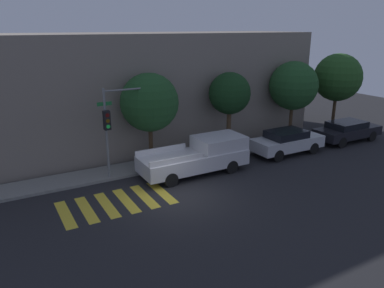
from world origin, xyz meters
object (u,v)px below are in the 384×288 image
object	(u,v)px
traffic_light_pole	(117,116)
pickup_truck	(200,156)
tree_far_end	(293,86)
tree_near_corner	(149,103)
sedan_near_corner	(287,141)
tree_midblock	(230,94)
sedan_middle	(347,130)
tree_behind_truck	(338,78)

from	to	relation	value
traffic_light_pole	pickup_truck	world-z (taller)	traffic_light_pole
pickup_truck	tree_far_end	distance (m)	8.95
tree_near_corner	tree_far_end	xyz separation A→B (m)	(10.01, 0.00, 0.12)
sedan_near_corner	tree_midblock	world-z (taller)	tree_midblock
pickup_truck	sedan_middle	world-z (taller)	pickup_truck
tree_far_end	pickup_truck	bearing A→B (deg)	-165.07
sedan_middle	tree_behind_truck	size ratio (longest dim) A/B	0.84
traffic_light_pole	pickup_truck	xyz separation A→B (m)	(3.83, -1.27, -2.28)
traffic_light_pole	tree_behind_truck	world-z (taller)	tree_behind_truck
traffic_light_pole	tree_behind_truck	bearing A→B (deg)	3.31
sedan_middle	tree_midblock	bearing A→B (deg)	164.37
pickup_truck	sedan_middle	xyz separation A→B (m)	(11.15, 0.00, -0.17)
tree_midblock	sedan_middle	bearing A→B (deg)	-15.63
sedan_near_corner	tree_near_corner	size ratio (longest dim) A/B	0.88
tree_near_corner	tree_far_end	world-z (taller)	tree_far_end
tree_near_corner	tree_midblock	bearing A→B (deg)	0.00
pickup_truck	tree_far_end	world-z (taller)	tree_far_end
traffic_light_pole	tree_midblock	bearing A→B (deg)	7.48
sedan_near_corner	tree_near_corner	xyz separation A→B (m)	(-7.69, 2.20, 2.67)
pickup_truck	sedan_near_corner	bearing A→B (deg)	0.00
sedan_middle	tree_behind_truck	xyz separation A→B (m)	(1.18, 2.20, 3.10)
traffic_light_pole	tree_near_corner	size ratio (longest dim) A/B	0.91
tree_far_end	tree_behind_truck	xyz separation A→B (m)	(4.08, 0.00, 0.26)
tree_far_end	tree_near_corner	bearing A→B (deg)	180.00
traffic_light_pole	tree_far_end	world-z (taller)	tree_far_end
traffic_light_pole	tree_far_end	bearing A→B (deg)	4.42
tree_midblock	tree_behind_truck	bearing A→B (deg)	-0.00
sedan_middle	tree_midblock	world-z (taller)	tree_midblock
sedan_near_corner	tree_behind_truck	size ratio (longest dim) A/B	0.80
traffic_light_pole	sedan_near_corner	bearing A→B (deg)	-7.39
sedan_near_corner	tree_near_corner	distance (m)	8.44
tree_near_corner	tree_behind_truck	world-z (taller)	tree_behind_truck
traffic_light_pole	sedan_near_corner	world-z (taller)	traffic_light_pole
traffic_light_pole	tree_far_end	size ratio (longest dim) A/B	0.88
pickup_truck	tree_midblock	size ratio (longest dim) A/B	1.18
tree_near_corner	tree_far_end	size ratio (longest dim) A/B	0.97
traffic_light_pole	tree_behind_truck	distance (m)	16.20
sedan_near_corner	tree_far_end	xyz separation A→B (m)	(2.32, 2.20, 2.79)
pickup_truck	sedan_near_corner	world-z (taller)	pickup_truck
pickup_truck	sedan_near_corner	distance (m)	5.93
pickup_truck	traffic_light_pole	bearing A→B (deg)	161.68
sedan_middle	tree_near_corner	distance (m)	13.37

